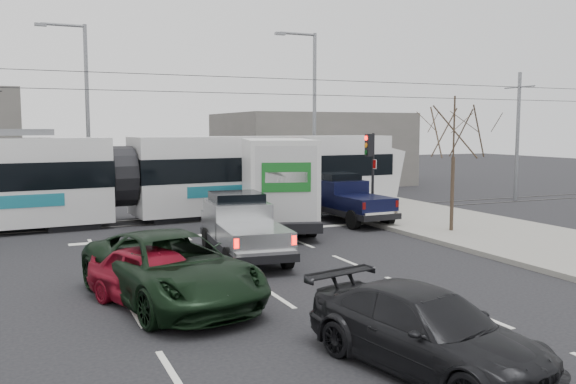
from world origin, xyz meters
name	(u,v)px	position (x,y,z in m)	size (l,w,h in m)	color
ground	(294,266)	(0.00, 0.00, 0.00)	(120.00, 120.00, 0.00)	black
sidewalk_right	(530,241)	(9.00, 0.00, 0.07)	(6.00, 60.00, 0.15)	gray
rails	(201,219)	(0.00, 10.00, 0.01)	(60.00, 1.60, 0.03)	#33302D
building_right	(309,149)	(12.00, 24.00, 2.50)	(12.00, 10.00, 5.00)	slate
bare_tree	(454,133)	(7.60, 2.50, 3.79)	(2.40, 2.40, 5.00)	#47382B
traffic_signal	(370,157)	(6.47, 6.50, 2.74)	(0.44, 0.44, 3.60)	black
street_lamp_near	(311,107)	(7.31, 14.00, 5.11)	(2.38, 0.25, 9.00)	slate
street_lamp_far	(83,105)	(-4.19, 16.00, 5.11)	(2.38, 0.25, 9.00)	slate
catenary	(199,130)	(0.00, 10.00, 3.88)	(60.00, 0.20, 7.00)	black
tram	(119,178)	(-3.39, 10.18, 1.90)	(26.33, 4.67, 5.35)	silver
silver_pickup	(242,226)	(-0.93, 1.91, 0.96)	(2.35, 5.47, 1.93)	black
box_truck	(276,185)	(2.01, 6.22, 1.75)	(4.27, 7.49, 3.55)	black
navy_pickup	(346,198)	(5.48, 6.81, 1.00)	(2.09, 4.91, 2.03)	black
green_car	(171,268)	(-4.08, -2.17, 0.79)	(2.62, 5.68, 1.58)	black
red_car	(155,278)	(-4.49, -2.48, 0.68)	(1.61, 4.00, 1.36)	maroon
dark_car	(427,331)	(-1.14, -7.79, 0.66)	(1.86, 4.56, 1.32)	black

